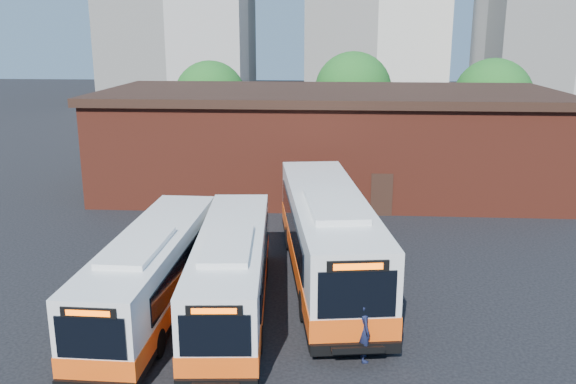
# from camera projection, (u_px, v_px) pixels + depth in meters

# --- Properties ---
(ground) EXTENTS (220.00, 220.00, 0.00)m
(ground) POSITION_uv_depth(u_px,v_px,m) (324.00, 333.00, 20.76)
(ground) COLOR black
(bus_west) EXTENTS (2.60, 11.51, 3.12)m
(bus_west) POSITION_uv_depth(u_px,v_px,m) (152.00, 276.00, 22.00)
(bus_west) COLOR silver
(bus_west) RESTS_ON ground
(bus_midwest) EXTENTS (3.21, 11.61, 3.13)m
(bus_midwest) POSITION_uv_depth(u_px,v_px,m) (232.00, 274.00, 22.15)
(bus_midwest) COLOR silver
(bus_midwest) RESTS_ON ground
(bus_mideast) EXTENTS (4.72, 14.13, 3.79)m
(bus_mideast) POSITION_uv_depth(u_px,v_px,m) (327.00, 239.00, 24.95)
(bus_mideast) COLOR silver
(bus_mideast) RESTS_ON ground
(transit_worker) EXTENTS (0.59, 0.80, 2.00)m
(transit_worker) POSITION_uv_depth(u_px,v_px,m) (364.00, 331.00, 18.86)
(transit_worker) COLOR #111632
(transit_worker) RESTS_ON ground
(depot_building) EXTENTS (28.60, 12.60, 6.40)m
(depot_building) POSITION_uv_depth(u_px,v_px,m) (329.00, 139.00, 39.22)
(depot_building) COLOR maroon
(depot_building) RESTS_ON ground
(tree_west) EXTENTS (6.00, 6.00, 7.65)m
(tree_west) POSITION_uv_depth(u_px,v_px,m) (210.00, 97.00, 51.10)
(tree_west) COLOR #382314
(tree_west) RESTS_ON ground
(tree_mid) EXTENTS (6.56, 6.56, 8.36)m
(tree_mid) POSITION_uv_depth(u_px,v_px,m) (353.00, 90.00, 52.12)
(tree_mid) COLOR #382314
(tree_mid) RESTS_ON ground
(tree_east) EXTENTS (6.24, 6.24, 7.96)m
(tree_east) POSITION_uv_depth(u_px,v_px,m) (493.00, 98.00, 48.56)
(tree_east) COLOR #382314
(tree_east) RESTS_ON ground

